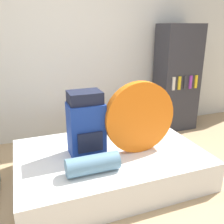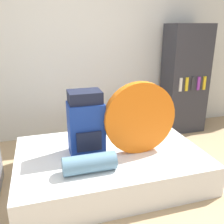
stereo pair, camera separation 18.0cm
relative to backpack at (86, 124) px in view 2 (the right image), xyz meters
The scene contains 7 objects.
ground_plane 0.87m from the backpack, 76.13° to the right, with size 16.00×16.00×0.00m, color tan.
wall_back 1.47m from the backpack, 84.14° to the left, with size 8.00×0.05×2.60m.
bed 0.55m from the backpack, ahead, with size 1.99×1.33×0.33m.
backpack is the anchor object (origin of this frame).
tent_bag 0.57m from the backpack, 14.45° to the right, with size 0.78×0.09×0.78m.
sleeping_roll 0.46m from the backpack, 97.06° to the right, with size 0.50×0.18×0.18m.
bookshelf 2.05m from the backpack, 29.18° to the left, with size 0.64×0.45×1.67m.
Camera 2 is at (-0.56, -1.86, 1.63)m, focal length 40.00 mm.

